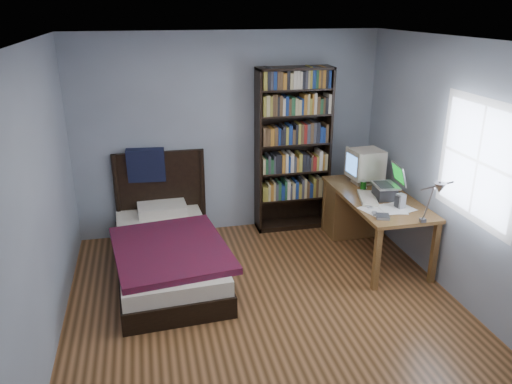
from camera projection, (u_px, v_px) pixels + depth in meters
room at (274, 192)px, 4.30m from camera, size 4.20×4.24×2.50m
desk at (359, 207)px, 6.19m from camera, size 0.75×1.60×0.73m
crt_monitor at (365, 164)px, 6.00m from camera, size 0.40×0.36×0.43m
laptop at (386, 189)px, 5.58m from camera, size 0.34×0.34×0.39m
desk_lamp at (437, 191)px, 4.50m from camera, size 0.22×0.49×0.57m
keyboard at (368, 198)px, 5.57m from camera, size 0.30×0.48×0.04m
speaker at (400, 201)px, 5.31m from camera, size 0.10×0.10×0.16m
soda_can at (363, 186)px, 5.80m from camera, size 0.07×0.07×0.12m
mouse at (364, 187)px, 5.90m from camera, size 0.06×0.11×0.04m
phone_silver at (369, 207)px, 5.35m from camera, size 0.05×0.09×0.02m
phone_grey at (375, 213)px, 5.17m from camera, size 0.07×0.10×0.02m
external_drive at (383, 217)px, 5.09m from camera, size 0.17×0.17×0.03m
bookshelf at (293, 151)px, 6.30m from camera, size 0.94×0.30×2.08m
bed at (167, 248)px, 5.49m from camera, size 1.27×2.16×1.16m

